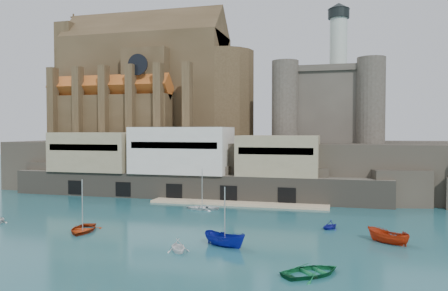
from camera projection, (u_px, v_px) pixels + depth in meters
ground at (192, 227)px, 56.25m from camera, size 300.00×300.00×0.00m
promontory at (250, 165)px, 94.17m from camera, size 100.00×36.00×10.00m
quay at (180, 165)px, 80.93m from camera, size 70.00×12.00×13.05m
church at (152, 89)px, 102.08m from camera, size 47.00×25.93×30.51m
castle_keep at (328, 102)px, 91.19m from camera, size 21.20×21.20×29.30m
boat_0 at (83, 231)px, 53.58m from camera, size 4.26×2.18×5.73m
boat_1 at (178, 252)px, 44.68m from camera, size 3.19×2.91×3.16m
boat_2 at (225, 246)px, 46.70m from camera, size 2.52×2.49×5.11m
boat_3 at (312, 275)px, 37.52m from camera, size 3.48×3.78×5.58m
boat_5 at (388, 243)px, 48.00m from camera, size 2.60×2.58×4.89m
boat_6 at (202, 209)px, 68.70m from camera, size 1.44×3.83×5.24m
boat_7 at (330, 229)px, 54.96m from camera, size 2.86×2.57×2.83m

